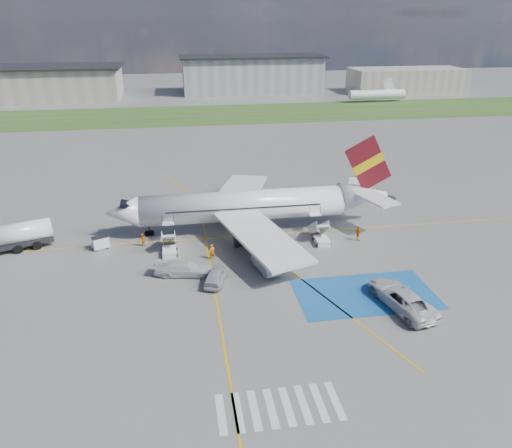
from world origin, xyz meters
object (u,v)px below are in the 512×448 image
object	(u,v)px
fuel_tanker	(10,240)
belt_loader	(376,200)
airliner	(254,205)
car_silver_b	(266,263)
van_white_a	(402,295)
gpu_cart	(101,243)
car_silver_a	(216,276)
van_white_b	(185,267)

from	to	relation	value
fuel_tanker	belt_loader	bearing A→B (deg)	-9.65
belt_loader	airliner	bearing A→B (deg)	-140.94
airliner	fuel_tanker	size ratio (longest dim) A/B	3.73
car_silver_b	van_white_a	world-z (taller)	van_white_a
car_silver_b	van_white_a	distance (m)	14.96
belt_loader	car_silver_b	size ratio (longest dim) A/B	1.15
gpu_cart	car_silver_b	size ratio (longest dim) A/B	0.44
airliner	car_silver_a	xyz separation A→B (m)	(-6.17, -13.24, -2.59)
car_silver_a	car_silver_b	world-z (taller)	car_silver_b
airliner	gpu_cart	bearing A→B (deg)	-171.80
fuel_tanker	car_silver_b	size ratio (longest dim) A/B	1.98
belt_loader	car_silver_a	world-z (taller)	belt_loader
car_silver_a	van_white_b	world-z (taller)	van_white_b
belt_loader	van_white_b	bearing A→B (deg)	-128.45
gpu_cart	fuel_tanker	bearing A→B (deg)	149.96
airliner	fuel_tanker	bearing A→B (deg)	-176.83
car_silver_b	van_white_b	bearing A→B (deg)	-13.52
belt_loader	van_white_a	world-z (taller)	van_white_a
fuel_tanker	van_white_a	bearing A→B (deg)	-44.68
airliner	van_white_a	xyz separation A→B (m)	(11.07, -20.73, -2.15)
fuel_tanker	airliner	bearing A→B (deg)	-16.39
belt_loader	van_white_b	world-z (taller)	van_white_b
belt_loader	car_silver_b	world-z (taller)	belt_loader
fuel_tanker	belt_loader	size ratio (longest dim) A/B	1.73
car_silver_b	belt_loader	bearing A→B (deg)	-150.18
airliner	belt_loader	world-z (taller)	airliner
gpu_cart	van_white_b	world-z (taller)	van_white_b
car_silver_a	van_white_b	distance (m)	3.78
fuel_tanker	van_white_a	world-z (taller)	fuel_tanker
gpu_cart	belt_loader	world-z (taller)	belt_loader
fuel_tanker	car_silver_a	size ratio (longest dim) A/B	2.09
fuel_tanker	van_white_a	distance (m)	44.97
belt_loader	fuel_tanker	bearing A→B (deg)	-150.64
gpu_cart	car_silver_a	world-z (taller)	car_silver_a
van_white_a	car_silver_a	bearing A→B (deg)	-34.73
airliner	van_white_b	size ratio (longest dim) A/B	7.28
airliner	car_silver_a	bearing A→B (deg)	-114.98
fuel_tanker	van_white_b	distance (m)	22.47
belt_loader	van_white_b	size ratio (longest dim) A/B	1.13
belt_loader	car_silver_a	size ratio (longest dim) A/B	1.21
airliner	car_silver_a	world-z (taller)	airliner
car_silver_a	van_white_a	size ratio (longest dim) A/B	0.71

